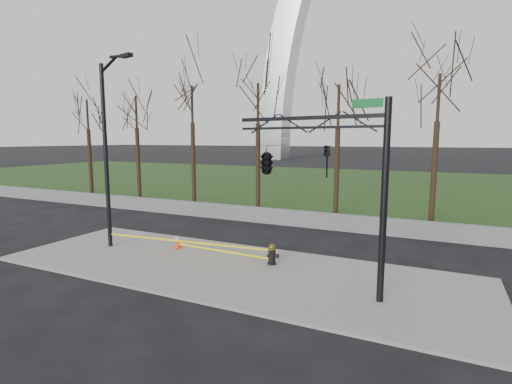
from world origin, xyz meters
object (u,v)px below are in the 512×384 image
at_px(traffic_signal_mast, 286,160).
at_px(traffic_cone, 177,241).
at_px(fire_hydrant, 272,255).
at_px(street_light, 108,143).

bearing_deg(traffic_signal_mast, traffic_cone, 174.45).
bearing_deg(fire_hydrant, traffic_signal_mast, -58.35).
distance_m(street_light, traffic_signal_mast, 8.37).
distance_m(traffic_cone, street_light, 5.18).
relative_size(traffic_cone, street_light, 0.08).
xyz_separation_m(street_light, traffic_signal_mast, (8.34, -0.40, -0.55)).
bearing_deg(street_light, fire_hydrant, 21.75).
xyz_separation_m(fire_hydrant, traffic_signal_mast, (1.00, -1.22, 3.66)).
height_order(fire_hydrant, street_light, street_light).
height_order(street_light, traffic_signal_mast, street_light).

